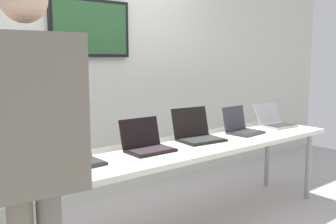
{
  "coord_description": "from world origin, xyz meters",
  "views": [
    {
      "loc": [
        -1.7,
        -2.22,
        1.43
      ],
      "look_at": [
        0.17,
        0.09,
        1.0
      ],
      "focal_mm": 40.06,
      "sensor_mm": 36.0,
      "label": 1
    }
  ],
  "objects": [
    {
      "name": "laptop_station_5",
      "position": [
        1.58,
        0.06,
        0.79
      ],
      "size": [
        0.36,
        0.36,
        0.22
      ],
      "color": "#B0B4B7",
      "rests_on": "workbench"
    },
    {
      "name": "person",
      "position": [
        -1.16,
        -0.62,
        1.07
      ],
      "size": [
        0.48,
        0.62,
        1.77
      ],
      "color": "slate",
      "rests_on": "ground"
    },
    {
      "name": "back_wall",
      "position": [
        0.0,
        1.13,
        1.38
      ],
      "size": [
        8.0,
        0.11,
        2.74
      ],
      "color": "silver",
      "rests_on": "ground"
    },
    {
      "name": "laptop_station_2",
      "position": [
        -0.07,
        0.04,
        0.79
      ],
      "size": [
        0.35,
        0.29,
        0.24
      ],
      "color": "black",
      "rests_on": "workbench"
    },
    {
      "name": "laptop_station_1",
      "position": [
        -0.67,
        0.04,
        0.79
      ],
      "size": [
        0.34,
        0.3,
        0.23
      ],
      "color": "#272424",
      "rests_on": "workbench"
    },
    {
      "name": "laptop_station_4",
      "position": [
        1.02,
        0.03,
        0.79
      ],
      "size": [
        0.34,
        0.31,
        0.24
      ],
      "color": "#3B3841",
      "rests_on": "workbench"
    },
    {
      "name": "laptop_station_3",
      "position": [
        0.49,
        0.07,
        0.79
      ],
      "size": [
        0.4,
        0.36,
        0.27
      ],
      "color": "black",
      "rests_on": "workbench"
    },
    {
      "name": "workbench",
      "position": [
        0.0,
        0.0,
        0.69
      ],
      "size": [
        3.67,
        0.7,
        0.73
      ],
      "color": "silver",
      "rests_on": "ground"
    },
    {
      "name": "paper_sheet",
      "position": [
        -0.97,
        -0.17,
        0.73
      ],
      "size": [
        0.22,
        0.3,
        0.0
      ],
      "color": "white",
      "rests_on": "workbench"
    }
  ]
}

